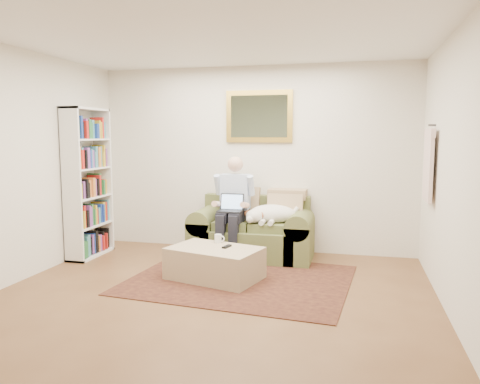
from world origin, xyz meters
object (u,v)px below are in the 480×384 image
at_px(sleeping_dog, 273,214).
at_px(sofa, 252,237).
at_px(laptop, 231,207).
at_px(seated_man, 232,208).
at_px(ottoman, 215,263).
at_px(coffee_mug, 218,238).
at_px(bookshelf, 88,183).

bearing_deg(sleeping_dog, sofa, 164.26).
relative_size(sofa, sleeping_dog, 2.43).
bearing_deg(sleeping_dog, laptop, -166.36).
height_order(sofa, sleeping_dog, sofa).
xyz_separation_m(seated_man, ottoman, (0.04, -0.92, -0.50)).
distance_m(sleeping_dog, ottoman, 1.19).
bearing_deg(laptop, coffee_mug, -90.07).
relative_size(seated_man, laptop, 4.33).
relative_size(sleeping_dog, bookshelf, 0.33).
xyz_separation_m(sofa, seated_man, (-0.24, -0.15, 0.40)).
bearing_deg(sofa, laptop, -138.98).
bearing_deg(ottoman, bookshelf, 162.72).
distance_m(laptop, coffee_mug, 0.67).
height_order(sleeping_dog, bookshelf, bookshelf).
height_order(sofa, coffee_mug, sofa).
xyz_separation_m(seated_man, laptop, (0.00, -0.06, 0.03)).
height_order(seated_man, sleeping_dog, seated_man).
bearing_deg(sleeping_dog, ottoman, -116.68).
xyz_separation_m(laptop, bookshelf, (-1.93, -0.25, 0.29)).
height_order(sofa, seated_man, seated_man).
relative_size(laptop, bookshelf, 0.16).
distance_m(seated_man, ottoman, 1.05).
bearing_deg(seated_man, laptop, -90.00).
distance_m(sofa, bookshelf, 2.33).
height_order(sleeping_dog, coffee_mug, sleeping_dog).
relative_size(seated_man, coffee_mug, 13.56).
distance_m(sofa, laptop, 0.54).
bearing_deg(sleeping_dog, seated_man, -172.87).
bearing_deg(bookshelf, sofa, 11.89).
height_order(coffee_mug, bookshelf, bookshelf).
bearing_deg(seated_man, bookshelf, -170.89).
relative_size(sleeping_dog, ottoman, 0.66).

